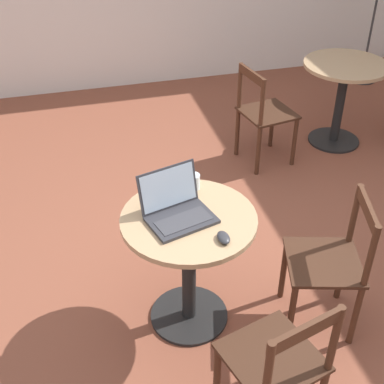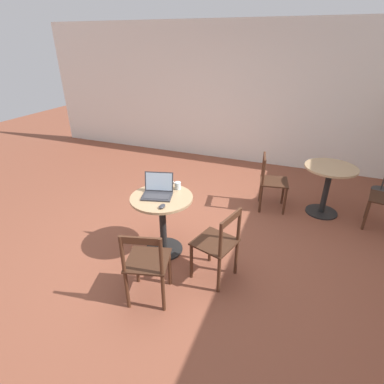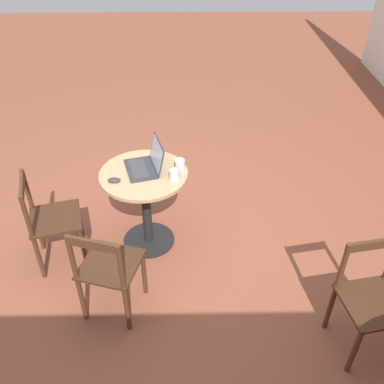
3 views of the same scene
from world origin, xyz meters
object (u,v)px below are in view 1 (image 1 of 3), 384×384
(chair_near_front, at_px, (277,365))
(mouse, at_px, (224,238))
(drinking_glass, at_px, (193,182))
(chair_mid_left, at_px, (263,115))
(laptop, at_px, (177,209))
(chair_near_right, at_px, (331,264))
(cafe_table_near, at_px, (189,248))
(mug, at_px, (167,181))
(cafe_table_mid, at_px, (343,86))

(chair_near_front, xyz_separation_m, mouse, (-0.09, 0.54, 0.33))
(mouse, relative_size, drinking_glass, 1.14)
(chair_mid_left, relative_size, laptop, 2.13)
(chair_near_right, height_order, chair_mid_left, same)
(cafe_table_near, height_order, laptop, laptop)
(laptop, bearing_deg, chair_near_right, -16.19)
(chair_near_front, bearing_deg, mouse, 99.67)
(chair_near_front, relative_size, mug, 7.14)
(cafe_table_mid, distance_m, mug, 2.34)
(drinking_glass, bearing_deg, chair_near_right, -35.28)
(chair_mid_left, relative_size, mug, 7.14)
(chair_near_front, bearing_deg, drinking_glass, 96.70)
(cafe_table_mid, relative_size, chair_mid_left, 0.89)
(chair_mid_left, distance_m, mug, 1.70)
(laptop, xyz_separation_m, mug, (0.01, 0.27, -0.00))
(cafe_table_near, relative_size, mouse, 7.48)
(chair_near_front, height_order, chair_near_right, same)
(mug, height_order, drinking_glass, mug)
(drinking_glass, bearing_deg, mouse, -86.74)
(chair_near_front, xyz_separation_m, drinking_glass, (-0.12, 1.01, 0.36))
(cafe_table_mid, xyz_separation_m, mouse, (-1.70, -1.91, 0.22))
(cafe_table_mid, xyz_separation_m, drinking_glass, (-1.72, -1.44, 0.25))
(chair_near_right, xyz_separation_m, drinking_glass, (-0.66, 0.46, 0.36))
(laptop, bearing_deg, cafe_table_near, -19.16)
(chair_mid_left, xyz_separation_m, mouse, (-0.92, -1.77, 0.33))
(chair_near_right, relative_size, laptop, 2.13)
(laptop, height_order, drinking_glass, laptop)
(cafe_table_near, xyz_separation_m, mouse, (0.12, -0.22, 0.22))
(chair_near_front, relative_size, chair_near_right, 1.00)
(mouse, bearing_deg, cafe_table_near, 118.51)
(mouse, xyz_separation_m, drinking_glass, (-0.03, 0.47, 0.03))
(chair_mid_left, xyz_separation_m, mug, (-1.08, -1.26, 0.36))
(chair_mid_left, distance_m, laptop, 1.92)
(chair_near_front, distance_m, drinking_glass, 1.07)
(cafe_table_mid, xyz_separation_m, chair_mid_left, (-0.78, -0.14, -0.10))
(mug, bearing_deg, laptop, -92.22)
(cafe_table_mid, xyz_separation_m, mug, (-1.86, -1.40, 0.25))
(laptop, relative_size, mug, 3.35)
(cafe_table_mid, xyz_separation_m, chair_near_front, (-1.60, -2.45, -0.10))
(cafe_table_near, distance_m, mug, 0.39)
(chair_near_right, height_order, drinking_glass, chair_near_right)
(chair_mid_left, bearing_deg, drinking_glass, -126.07)
(cafe_table_mid, distance_m, mouse, 2.56)
(cafe_table_near, xyz_separation_m, drinking_glass, (0.09, 0.25, 0.25))
(laptop, relative_size, drinking_glass, 4.51)
(cafe_table_near, height_order, mug, mug)
(cafe_table_mid, bearing_deg, chair_near_right, -119.23)
(laptop, bearing_deg, drinking_glass, 57.40)
(laptop, bearing_deg, cafe_table_mid, 41.76)
(mouse, bearing_deg, cafe_table_mid, 48.37)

